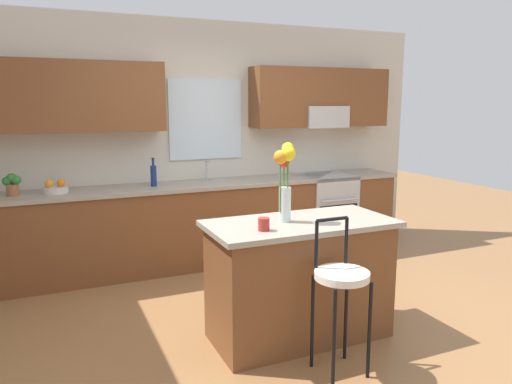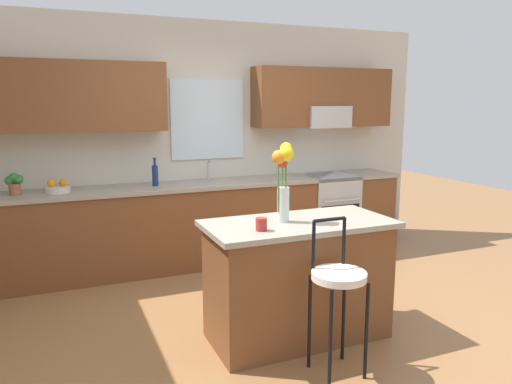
# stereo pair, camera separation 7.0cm
# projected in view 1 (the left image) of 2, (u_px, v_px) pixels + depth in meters

# --- Properties ---
(ground_plane) EXTENTS (14.00, 14.00, 0.00)m
(ground_plane) POSITION_uv_depth(u_px,v_px,m) (283.00, 321.00, 4.08)
(ground_plane) COLOR olive
(back_wall_assembly) EXTENTS (5.60, 0.50, 2.70)m
(back_wall_assembly) POSITION_uv_depth(u_px,v_px,m) (208.00, 127.00, 5.60)
(back_wall_assembly) COLOR beige
(back_wall_assembly) RESTS_ON ground
(counter_run) EXTENTS (4.56, 0.64, 0.92)m
(counter_run) POSITION_uv_depth(u_px,v_px,m) (215.00, 222.00, 5.52)
(counter_run) COLOR brown
(counter_run) RESTS_ON ground
(sink_faucet) EXTENTS (0.02, 0.13, 0.23)m
(sink_faucet) POSITION_uv_depth(u_px,v_px,m) (207.00, 168.00, 5.53)
(sink_faucet) COLOR #B7BABC
(sink_faucet) RESTS_ON counter_run
(oven_range) EXTENTS (0.60, 0.64, 0.92)m
(oven_range) POSITION_uv_depth(u_px,v_px,m) (325.00, 211.00, 6.07)
(oven_range) COLOR #B7BABC
(oven_range) RESTS_ON ground
(kitchen_island) EXTENTS (1.41, 0.69, 0.92)m
(kitchen_island) POSITION_uv_depth(u_px,v_px,m) (300.00, 279.00, 3.73)
(kitchen_island) COLOR brown
(kitchen_island) RESTS_ON ground
(bar_stool_near) EXTENTS (0.36, 0.36, 1.04)m
(bar_stool_near) POSITION_uv_depth(u_px,v_px,m) (341.00, 282.00, 3.20)
(bar_stool_near) COLOR black
(bar_stool_near) RESTS_ON ground
(flower_vase) EXTENTS (0.16, 0.16, 0.59)m
(flower_vase) POSITION_uv_depth(u_px,v_px,m) (285.00, 174.00, 3.56)
(flower_vase) COLOR silver
(flower_vase) RESTS_ON kitchen_island
(mug_ceramic) EXTENTS (0.08, 0.08, 0.09)m
(mug_ceramic) POSITION_uv_depth(u_px,v_px,m) (264.00, 224.00, 3.37)
(mug_ceramic) COLOR #A52D28
(mug_ceramic) RESTS_ON kitchen_island
(fruit_bowl_oranges) EXTENTS (0.24, 0.24, 0.13)m
(fruit_bowl_oranges) POSITION_uv_depth(u_px,v_px,m) (56.00, 188.00, 4.78)
(fruit_bowl_oranges) COLOR silver
(fruit_bowl_oranges) RESTS_ON counter_run
(bottle_olive_oil) EXTENTS (0.06, 0.06, 0.30)m
(bottle_olive_oil) POSITION_uv_depth(u_px,v_px,m) (154.00, 175.00, 5.15)
(bottle_olive_oil) COLOR navy
(bottle_olive_oil) RESTS_ON counter_run
(potted_plant_small) EXTENTS (0.17, 0.11, 0.22)m
(potted_plant_small) POSITION_uv_depth(u_px,v_px,m) (12.00, 184.00, 4.62)
(potted_plant_small) COLOR #9E5B3D
(potted_plant_small) RESTS_ON counter_run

